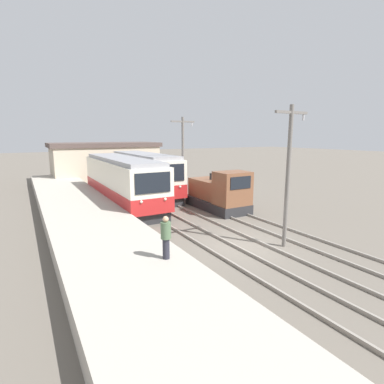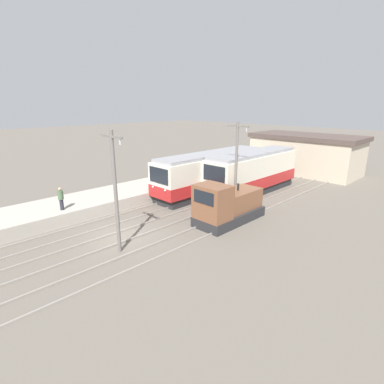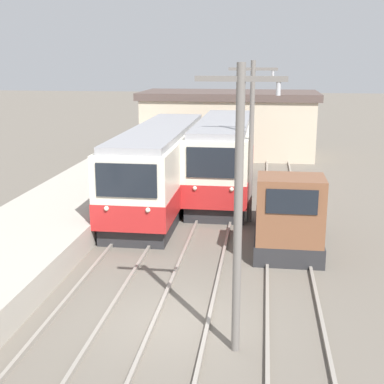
# 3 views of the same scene
# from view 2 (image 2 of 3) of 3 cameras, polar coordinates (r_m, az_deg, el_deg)

# --- Properties ---
(ground_plane) EXTENTS (200.00, 200.00, 0.00)m
(ground_plane) POSITION_cam_2_polar(r_m,az_deg,el_deg) (19.75, -13.25, -8.17)
(ground_plane) COLOR #665E54
(platform_left) EXTENTS (4.50, 54.00, 0.93)m
(platform_left) POSITION_cam_2_polar(r_m,az_deg,el_deg) (24.82, -21.00, -2.55)
(platform_left) COLOR #ADA599
(platform_left) RESTS_ON ground
(track_left) EXTENTS (1.54, 60.00, 0.14)m
(track_left) POSITION_cam_2_polar(r_m,az_deg,el_deg) (21.83, -16.90, -5.83)
(track_left) COLOR gray
(track_left) RESTS_ON ground
(track_center) EXTENTS (1.54, 60.00, 0.14)m
(track_center) POSITION_cam_2_polar(r_m,az_deg,el_deg) (19.56, -12.95, -8.17)
(track_center) COLOR gray
(track_center) RESTS_ON ground
(track_right) EXTENTS (1.54, 60.00, 0.14)m
(track_right) POSITION_cam_2_polar(r_m,az_deg,el_deg) (17.31, -7.53, -11.27)
(track_right) COLOR gray
(track_right) RESTS_ON ground
(commuter_train_left) EXTENTS (2.84, 12.82, 3.78)m
(commuter_train_left) POSITION_cam_2_polar(r_m,az_deg,el_deg) (28.22, 3.82, 3.45)
(commuter_train_left) COLOR #28282B
(commuter_train_left) RESTS_ON ground
(commuter_train_center) EXTENTS (2.84, 11.09, 3.87)m
(commuter_train_center) POSITION_cam_2_polar(r_m,az_deg,el_deg) (28.53, 11.45, 3.38)
(commuter_train_center) COLOR #28282B
(commuter_train_center) RESTS_ON ground
(shunting_locomotive) EXTENTS (2.40, 5.53, 3.00)m
(shunting_locomotive) POSITION_cam_2_polar(r_m,az_deg,el_deg) (21.16, 6.73, -2.63)
(shunting_locomotive) COLOR #28282B
(shunting_locomotive) RESTS_ON ground
(catenary_mast_near) EXTENTS (2.00, 0.20, 6.83)m
(catenary_mast_near) POSITION_cam_2_polar(r_m,az_deg,el_deg) (16.54, -14.39, 0.67)
(catenary_mast_near) COLOR slate
(catenary_mast_near) RESTS_ON ground
(catenary_mast_mid) EXTENTS (2.00, 0.20, 6.83)m
(catenary_mast_mid) POSITION_cam_2_polar(r_m,az_deg,el_deg) (23.59, 8.45, 5.64)
(catenary_mast_mid) COLOR slate
(catenary_mast_mid) RESTS_ON ground
(person_on_platform) EXTENTS (0.38, 0.38, 1.63)m
(person_on_platform) POSITION_cam_2_polar(r_m,az_deg,el_deg) (22.68, -23.71, -1.02)
(person_on_platform) COLOR #282833
(person_on_platform) RESTS_ON platform_left
(station_building) EXTENTS (12.60, 6.30, 4.58)m
(station_building) POSITION_cam_2_polar(r_m,az_deg,el_deg) (38.98, 20.76, 6.88)
(station_building) COLOR beige
(station_building) RESTS_ON ground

